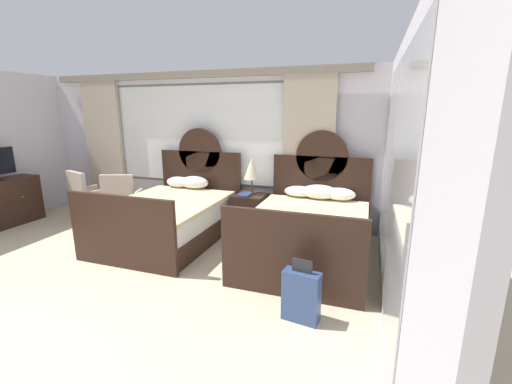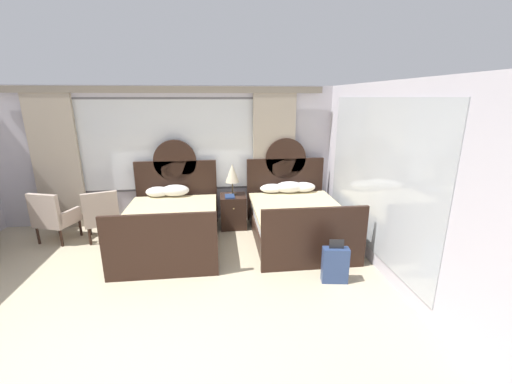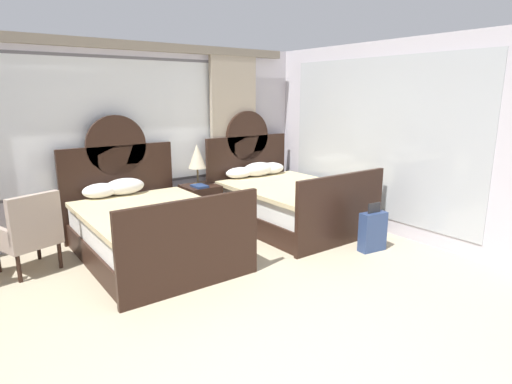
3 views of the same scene
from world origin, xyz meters
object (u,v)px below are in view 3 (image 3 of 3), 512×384
object	(u,v)px
bed_near_mirror	(286,201)
armchair_by_window_left	(30,232)
bed_near_window	(149,228)
nightstand_between_beds	(201,206)
table_lamp_on_nightstand	(197,157)
suitcase_on_floor	(373,231)
book_on_nightstand	(200,186)

from	to	relation	value
bed_near_mirror	armchair_by_window_left	size ratio (longest dim) A/B	2.37
bed_near_window	nightstand_between_beds	bearing A→B (deg)	32.11
bed_near_window	table_lamp_on_nightstand	distance (m)	1.51
armchair_by_window_left	suitcase_on_floor	size ratio (longest dim) A/B	1.46
suitcase_on_floor	armchair_by_window_left	bearing A→B (deg)	153.04
bed_near_mirror	nightstand_between_beds	world-z (taller)	bed_near_mirror
bed_near_mirror	suitcase_on_floor	distance (m)	1.52
bed_near_window	nightstand_between_beds	xyz separation A→B (m)	(1.10, 0.69, -0.05)
book_on_nightstand	suitcase_on_floor	bearing A→B (deg)	-56.91
armchair_by_window_left	suitcase_on_floor	xyz separation A→B (m)	(3.65, -1.85, -0.22)
table_lamp_on_nightstand	book_on_nightstand	size ratio (longest dim) A/B	2.35
bed_near_mirror	armchair_by_window_left	world-z (taller)	bed_near_mirror
table_lamp_on_nightstand	suitcase_on_floor	bearing A→B (deg)	-60.06
nightstand_between_beds	book_on_nightstand	bearing A→B (deg)	-122.86
bed_near_window	suitcase_on_floor	bearing A→B (deg)	-31.93
bed_near_mirror	nightstand_between_beds	size ratio (longest dim) A/B	3.41
bed_near_mirror	table_lamp_on_nightstand	distance (m)	1.50
suitcase_on_floor	bed_near_mirror	bearing A→B (deg)	97.42
bed_near_window	table_lamp_on_nightstand	bearing A→B (deg)	34.55
table_lamp_on_nightstand	nightstand_between_beds	bearing A→B (deg)	-88.68
nightstand_between_beds	table_lamp_on_nightstand	world-z (taller)	table_lamp_on_nightstand
book_on_nightstand	suitcase_on_floor	distance (m)	2.52
suitcase_on_floor	book_on_nightstand	bearing A→B (deg)	123.09
nightstand_between_beds	table_lamp_on_nightstand	xyz separation A→B (m)	(-0.00, 0.07, 0.75)
bed_near_window	book_on_nightstand	distance (m)	1.23
table_lamp_on_nightstand	armchair_by_window_left	distance (m)	2.45
nightstand_between_beds	bed_near_window	bearing A→B (deg)	-147.89
bed_near_window	armchair_by_window_left	size ratio (longest dim) A/B	2.37
bed_near_window	suitcase_on_floor	distance (m)	2.82
book_on_nightstand	suitcase_on_floor	world-z (taller)	book_on_nightstand
table_lamp_on_nightstand	book_on_nightstand	world-z (taller)	table_lamp_on_nightstand
book_on_nightstand	armchair_by_window_left	xyz separation A→B (m)	(-2.29, -0.23, -0.18)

